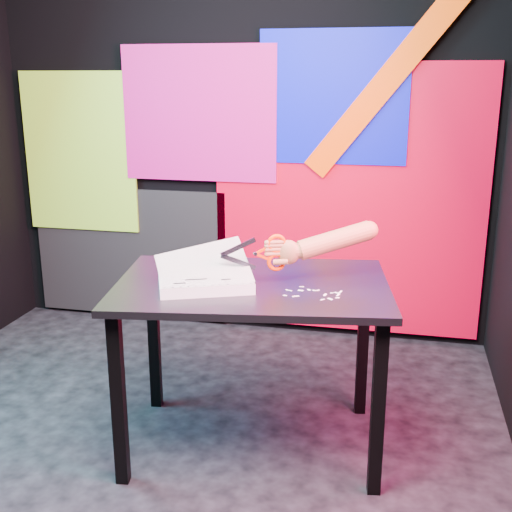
# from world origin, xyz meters

# --- Properties ---
(room) EXTENTS (3.01, 3.01, 2.71)m
(room) POSITION_xyz_m (0.00, 0.00, 1.35)
(room) COLOR black
(room) RESTS_ON ground
(backdrop) EXTENTS (2.88, 0.05, 2.08)m
(backdrop) POSITION_xyz_m (0.06, 1.46, 0.96)
(backdrop) COLOR #C3001F
(backdrop) RESTS_ON ground
(work_table) EXTENTS (1.22, 0.90, 0.75)m
(work_table) POSITION_xyz_m (0.38, 0.15, 0.65)
(work_table) COLOR black
(work_table) RESTS_ON ground
(printout_stack) EXTENTS (0.45, 0.39, 0.19)m
(printout_stack) POSITION_xyz_m (0.20, 0.06, 0.77)
(printout_stack) COLOR white
(printout_stack) RESTS_ON work_table
(scissors) EXTENTS (0.25, 0.11, 0.16)m
(scissors) POSITION_xyz_m (0.46, 0.15, 0.88)
(scissors) COLOR #A2A7BB
(scissors) RESTS_ON printout_stack
(hand_forearm) EXTENTS (0.43, 0.22, 0.17)m
(hand_forearm) POSITION_xyz_m (0.67, 0.24, 0.92)
(hand_forearm) COLOR brown
(hand_forearm) RESTS_ON work_table
(paper_clippings) EXTENTS (0.22, 0.15, 0.00)m
(paper_clippings) POSITION_xyz_m (0.66, 0.07, 0.75)
(paper_clippings) COLOR white
(paper_clippings) RESTS_ON work_table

